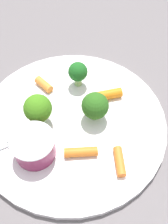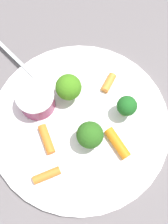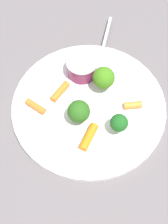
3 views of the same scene
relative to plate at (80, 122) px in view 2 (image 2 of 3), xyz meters
The scene contains 11 objects.
ground_plane 0.01m from the plate, ahead, with size 2.40×2.40×0.00m, color #615B5C.
plate is the anchor object (origin of this frame).
sauce_cup 0.08m from the plate, 167.05° to the left, with size 0.06×0.06×0.04m.
broccoli_floret_0 0.06m from the plate, 121.24° to the left, with size 0.04×0.04×0.06m.
broccoli_floret_1 0.05m from the plate, 53.98° to the right, with size 0.04×0.04×0.05m.
broccoli_floret_2 0.09m from the plate, 20.80° to the left, with size 0.03×0.03×0.05m.
carrot_stick_0 0.09m from the plate, 63.61° to the left, with size 0.01×0.01×0.04m, color orange.
carrot_stick_1 0.08m from the plate, 23.87° to the right, with size 0.02×0.02×0.05m, color orange.
carrot_stick_2 0.07m from the plate, 137.74° to the right, with size 0.01×0.01×0.05m, color orange.
carrot_stick_3 0.11m from the plate, 108.97° to the right, with size 0.01×0.01×0.04m, color orange.
fork 0.16m from the plate, 144.24° to the left, with size 0.14×0.10×0.00m.
Camera 2 is at (0.03, -0.15, 0.44)m, focal length 42.60 mm.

